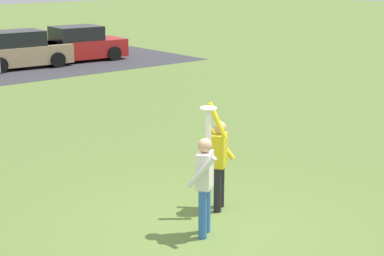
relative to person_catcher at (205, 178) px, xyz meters
The scene contains 6 objects.
ground_plane 1.01m from the person_catcher, 47.93° to the left, with size 120.00×120.00×0.00m, color olive.
person_catcher is the anchor object (origin of this frame).
person_defender 1.15m from the person_catcher, 35.38° to the left, with size 0.65×0.63×2.05m.
frisbee_disc 1.13m from the person_catcher, 35.38° to the left, with size 0.27×0.27×0.02m, color white.
parked_car_tan 18.69m from the person_catcher, 73.71° to the left, with size 4.22×2.27×1.59m.
parked_car_red 19.82m from the person_catcher, 65.56° to the left, with size 4.22×2.27×1.59m.
Camera 1 is at (-6.37, -7.20, 4.31)m, focal length 57.86 mm.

